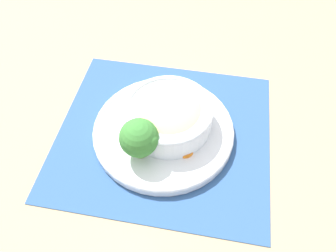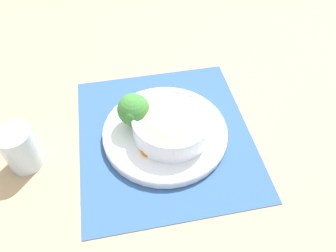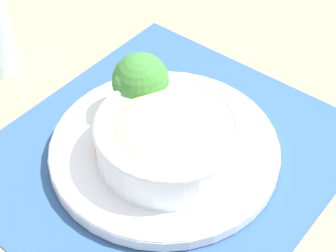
# 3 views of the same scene
# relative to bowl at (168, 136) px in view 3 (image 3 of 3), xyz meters

# --- Properties ---
(ground_plane) EXTENTS (4.00, 4.00, 0.00)m
(ground_plane) POSITION_rel_bowl_xyz_m (0.01, 0.01, -0.05)
(ground_plane) COLOR tan
(placemat) EXTENTS (0.49, 0.45, 0.00)m
(placemat) POSITION_rel_bowl_xyz_m (0.01, 0.01, -0.05)
(placemat) COLOR #2D5184
(placemat) RESTS_ON ground_plane
(plate) EXTENTS (0.30, 0.30, 0.02)m
(plate) POSITION_rel_bowl_xyz_m (0.01, 0.01, -0.04)
(plate) COLOR silver
(plate) RESTS_ON placemat
(bowl) EXTENTS (0.19, 0.19, 0.07)m
(bowl) POSITION_rel_bowl_xyz_m (0.00, 0.00, 0.00)
(bowl) COLOR silver
(bowl) RESTS_ON plate
(broccoli_floret) EXTENTS (0.08, 0.08, 0.09)m
(broccoli_floret) POSITION_rel_bowl_xyz_m (0.05, 0.08, 0.02)
(broccoli_floret) COLOR #759E51
(broccoli_floret) RESTS_ON plate
(carrot_slice_near) EXTENTS (0.04, 0.04, 0.01)m
(carrot_slice_near) POSITION_rel_bowl_xyz_m (-0.04, 0.07, -0.03)
(carrot_slice_near) COLOR orange
(carrot_slice_near) RESTS_ON plate
(carrot_slice_middle) EXTENTS (0.04, 0.04, 0.01)m
(carrot_slice_middle) POSITION_rel_bowl_xyz_m (-0.05, 0.05, -0.03)
(carrot_slice_middle) COLOR orange
(carrot_slice_middle) RESTS_ON plate
(carrot_slice_far) EXTENTS (0.04, 0.04, 0.01)m
(carrot_slice_far) POSITION_rel_bowl_xyz_m (-0.06, 0.04, -0.03)
(carrot_slice_far) COLOR orange
(carrot_slice_far) RESTS_ON plate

